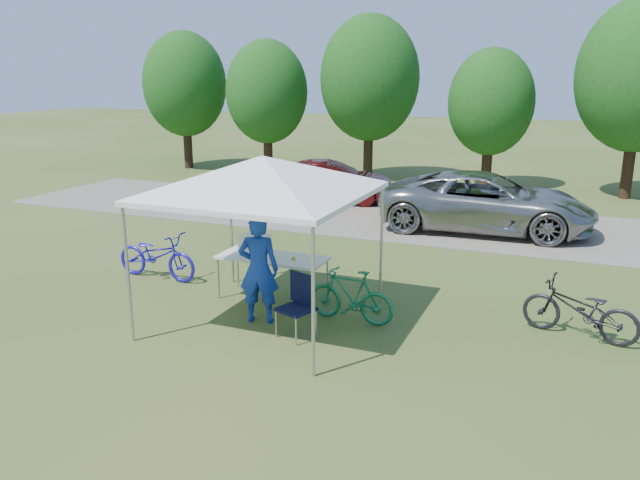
# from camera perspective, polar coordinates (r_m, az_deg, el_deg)

# --- Properties ---
(ground) EXTENTS (100.00, 100.00, 0.00)m
(ground) POSITION_cam_1_polar(r_m,az_deg,el_deg) (10.44, -4.96, -7.33)
(ground) COLOR #2D5119
(ground) RESTS_ON ground
(gravel_strip) EXTENTS (24.00, 5.00, 0.02)m
(gravel_strip) POSITION_cam_1_polar(r_m,az_deg,el_deg) (17.59, 7.15, 1.93)
(gravel_strip) COLOR gray
(gravel_strip) RESTS_ON ground
(canopy) EXTENTS (4.53, 4.53, 3.00)m
(canopy) POSITION_cam_1_polar(r_m,az_deg,el_deg) (9.75, -5.31, 7.24)
(canopy) COLOR #A5A5AA
(canopy) RESTS_ON ground
(treeline) EXTENTS (24.89, 4.28, 6.30)m
(treeline) POSITION_cam_1_polar(r_m,az_deg,el_deg) (23.09, 10.91, 13.71)
(treeline) COLOR #382314
(treeline) RESTS_ON ground
(folding_table) EXTENTS (1.95, 0.81, 0.80)m
(folding_table) POSITION_cam_1_polar(r_m,az_deg,el_deg) (11.14, -4.39, -1.72)
(folding_table) COLOR white
(folding_table) RESTS_ON ground
(folding_chair) EXTENTS (0.63, 0.66, 0.97)m
(folding_chair) POSITION_cam_1_polar(r_m,az_deg,el_deg) (9.67, -1.93, -5.49)
(folding_chair) COLOR black
(folding_chair) RESTS_ON ground
(cooler) EXTENTS (0.51, 0.35, 0.37)m
(cooler) POSITION_cam_1_polar(r_m,az_deg,el_deg) (11.24, -6.01, -0.39)
(cooler) COLOR white
(cooler) RESTS_ON folding_table
(ice_cream_cup) EXTENTS (0.07, 0.07, 0.05)m
(ice_cream_cup) POSITION_cam_1_polar(r_m,az_deg,el_deg) (10.89, -2.43, -1.70)
(ice_cream_cup) COLOR gold
(ice_cream_cup) RESTS_ON folding_table
(cyclist) EXTENTS (0.75, 0.59, 1.80)m
(cyclist) POSITION_cam_1_polar(r_m,az_deg,el_deg) (10.12, -5.63, -2.66)
(cyclist) COLOR #1537AA
(cyclist) RESTS_ON ground
(bike_blue) EXTENTS (1.82, 0.68, 0.95)m
(bike_blue) POSITION_cam_1_polar(r_m,az_deg,el_deg) (12.74, -14.71, -1.37)
(bike_blue) COLOR #2116C9
(bike_blue) RESTS_ON ground
(bike_green) EXTENTS (1.51, 0.50, 0.90)m
(bike_green) POSITION_cam_1_polar(r_m,az_deg,el_deg) (10.22, 2.81, -5.09)
(bike_green) COLOR #1A774B
(bike_green) RESTS_ON ground
(bike_dark) EXTENTS (1.83, 0.96, 0.91)m
(bike_dark) POSITION_cam_1_polar(r_m,az_deg,el_deg) (10.39, 22.68, -5.91)
(bike_dark) COLOR black
(bike_dark) RESTS_ON ground
(minivan) EXTENTS (5.47, 2.72, 1.49)m
(minivan) POSITION_cam_1_polar(r_m,az_deg,el_deg) (16.55, 14.96, 3.38)
(minivan) COLOR #9C9C98
(minivan) RESTS_ON gravel_strip
(sedan) EXTENTS (4.13, 2.44, 1.29)m
(sedan) POSITION_cam_1_polar(r_m,az_deg,el_deg) (19.56, 0.94, 5.32)
(sedan) COLOR #410A0B
(sedan) RESTS_ON gravel_strip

